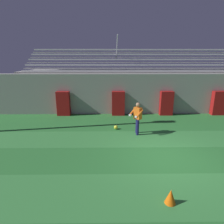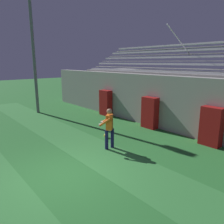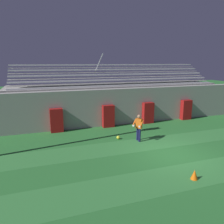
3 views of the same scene
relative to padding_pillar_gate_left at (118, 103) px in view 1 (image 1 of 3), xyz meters
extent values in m
plane|color=#286B2D|center=(1.66, -5.95, -0.83)|extent=(80.00, 80.00, 0.00)
cube|color=#337A38|center=(1.66, -8.03, -0.83)|extent=(28.00, 1.96, 0.01)
cube|color=#337A38|center=(1.66, -4.10, -0.83)|extent=(28.00, 1.96, 0.01)
cube|color=#999691|center=(1.66, 0.55, 0.57)|extent=(24.00, 0.60, 2.80)
cube|color=maroon|center=(0.00, 0.00, 0.00)|extent=(0.87, 0.44, 1.66)
cube|color=maroon|center=(3.33, 0.00, 0.00)|extent=(0.87, 0.44, 1.66)
cube|color=maroon|center=(-3.77, 0.00, 0.00)|extent=(0.87, 0.44, 1.66)
cube|color=maroon|center=(6.95, 0.00, 0.00)|extent=(0.87, 0.44, 1.66)
cube|color=#999691|center=(1.66, 2.90, 0.62)|extent=(18.00, 3.90, 2.90)
cube|color=#B7B7BC|center=(1.66, 1.30, 2.12)|extent=(17.10, 0.36, 0.10)
cube|color=#999691|center=(1.66, 1.10, 1.89)|extent=(17.10, 0.60, 0.04)
cube|color=#B7B7BC|center=(1.66, 2.00, 2.52)|extent=(17.10, 0.36, 0.10)
cube|color=#999691|center=(1.66, 1.80, 2.29)|extent=(17.10, 0.60, 0.04)
cube|color=#B7B7BC|center=(1.66, 2.70, 2.92)|extent=(17.10, 0.36, 0.10)
cube|color=#999691|center=(1.66, 2.50, 2.69)|extent=(17.10, 0.60, 0.04)
cube|color=#B7B7BC|center=(1.66, 3.40, 3.32)|extent=(17.10, 0.36, 0.10)
cube|color=#999691|center=(1.66, 3.20, 3.09)|extent=(17.10, 0.60, 0.04)
cube|color=#B7B7BC|center=(1.66, 4.10, 3.72)|extent=(17.10, 0.36, 0.10)
cube|color=#999691|center=(1.66, 3.90, 3.49)|extent=(17.10, 0.60, 0.04)
cylinder|color=#B7B7BC|center=(-0.04, 2.45, 3.77)|extent=(0.06, 2.63, 1.65)
cylinder|color=#19194C|center=(0.83, -3.63, -0.42)|extent=(0.20, 0.20, 0.82)
cylinder|color=#19194C|center=(0.83, -3.33, -0.42)|extent=(0.20, 0.20, 0.82)
cube|color=orange|center=(0.83, -3.48, 0.29)|extent=(0.43, 0.44, 0.60)
sphere|color=#A37556|center=(0.83, -3.48, 0.73)|extent=(0.22, 0.22, 0.22)
cylinder|color=orange|center=(0.88, -3.75, 0.34)|extent=(0.42, 0.38, 0.37)
cylinder|color=orange|center=(0.57, -3.39, 0.34)|extent=(0.42, 0.38, 0.37)
cube|color=silver|center=(0.70, -3.86, 0.21)|extent=(0.16, 0.16, 0.08)
cube|color=silver|center=(0.44, -3.55, 0.21)|extent=(0.16, 0.16, 0.08)
sphere|color=yellow|center=(-0.25, -2.80, -0.72)|extent=(0.22, 0.22, 0.22)
cone|color=orange|center=(1.02, -8.39, -0.62)|extent=(0.30, 0.30, 0.42)
camera|label=1|loc=(-0.60, -12.56, 2.89)|focal=30.00mm
camera|label=2|loc=(7.33, -8.85, 2.65)|focal=35.00mm
camera|label=3|loc=(-4.90, -15.07, 3.92)|focal=35.00mm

